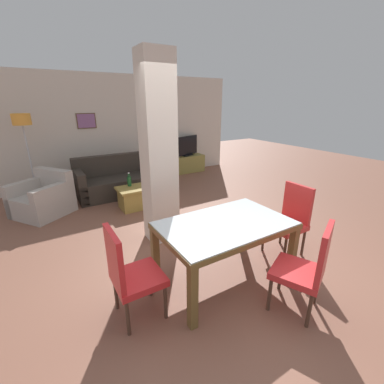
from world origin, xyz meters
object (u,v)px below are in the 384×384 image
object	(u,v)px
dining_chair_near_right	(307,266)
tv_stand	(187,164)
sofa	(121,181)
bottle	(129,181)
dining_chair_head_left	(129,272)
floor_lamp	(23,128)
dining_table	(225,235)
coffee_table	(136,197)
tv_screen	(187,146)
dining_chair_head_right	(290,217)
armchair	(44,200)

from	to	relation	value
dining_chair_near_right	tv_stand	world-z (taller)	dining_chair_near_right
sofa	bottle	size ratio (longest dim) A/B	7.06
dining_chair_near_right	dining_chair_head_left	distance (m)	1.72
floor_lamp	dining_chair_head_left	bearing A→B (deg)	-80.67
tv_stand	bottle	bearing A→B (deg)	-144.28
dining_table	sofa	distance (m)	3.71
dining_chair_near_right	dining_chair_head_left	size ratio (longest dim) A/B	1.00
dining_table	coffee_table	distance (m)	2.71
dining_chair_near_right	tv_screen	xyz separation A→B (m)	(1.80, 5.35, 0.25)
dining_table	bottle	size ratio (longest dim) A/B	5.45
sofa	tv_stand	distance (m)	2.44
dining_table	dining_chair_near_right	size ratio (longest dim) A/B	1.51
dining_chair_head_right	bottle	xyz separation A→B (m)	(-1.34, 2.83, 0.00)
dining_chair_head_right	tv_stand	size ratio (longest dim) A/B	0.97
dining_table	dining_chair_head_right	size ratio (longest dim) A/B	1.51
sofa	tv_screen	world-z (taller)	tv_screen
dining_table	sofa	world-z (taller)	sofa
dining_table	sofa	xyz separation A→B (m)	(-0.13, 3.69, -0.30)
dining_chair_head_right	dining_chair_head_left	xyz separation A→B (m)	(-2.29, 0.00, 0.00)
dining_table	bottle	distance (m)	2.84
sofa	floor_lamp	world-z (taller)	floor_lamp
tv_screen	dining_chair_head_left	bearing A→B (deg)	34.05
tv_stand	floor_lamp	size ratio (longest dim) A/B	0.56
tv_stand	floor_lamp	world-z (taller)	floor_lamp
sofa	tv_screen	xyz separation A→B (m)	(2.30, 0.83, 0.49)
dining_chair_head_left	floor_lamp	xyz separation A→B (m)	(-0.68, 4.16, 1.01)
dining_chair_head_right	tv_screen	distance (m)	4.65
sofa	dining_chair_near_right	bearing A→B (deg)	96.27
dining_table	dining_chair_head_right	world-z (taller)	dining_chair_head_right
dining_chair_head_left	armchair	xyz separation A→B (m)	(-0.59, 3.32, -0.25)
armchair	dining_chair_head_right	bearing A→B (deg)	-174.16
sofa	floor_lamp	size ratio (longest dim) A/B	1.06
dining_chair_head_right	tv_screen	size ratio (longest dim) A/B	1.18
dining_chair_head_right	tv_screen	xyz separation A→B (m)	(1.02, 4.53, 0.25)
armchair	bottle	xyz separation A→B (m)	(1.54, -0.49, 0.25)
sofa	coffee_table	distance (m)	1.02
tv_screen	dining_chair_head_right	bearing A→B (deg)	57.54
armchair	coffee_table	world-z (taller)	armchair
dining_chair_head_left	tv_screen	size ratio (longest dim) A/B	1.18
dining_chair_head_right	tv_screen	bearing A→B (deg)	-12.68
coffee_table	tv_screen	bearing A→B (deg)	38.72
armchair	tv_stand	xyz separation A→B (m)	(3.90, 1.21, -0.03)
dining_chair_head_left	tv_stand	distance (m)	5.62
bottle	tv_stand	size ratio (longest dim) A/B	0.27
dining_table	dining_chair_head_left	distance (m)	1.14
dining_table	armchair	world-z (taller)	armchair
dining_chair_near_right	bottle	world-z (taller)	dining_chair_near_right
dining_chair_head_left	armchair	size ratio (longest dim) A/B	0.83
tv_screen	floor_lamp	size ratio (longest dim) A/B	0.46
dining_table	tv_screen	xyz separation A→B (m)	(2.17, 4.53, 0.19)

